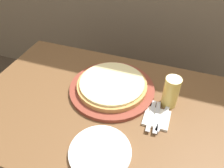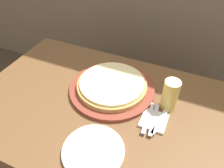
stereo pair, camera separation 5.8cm
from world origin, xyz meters
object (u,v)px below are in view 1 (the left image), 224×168
(fork, at_px, (151,115))
(spoon, at_px, (163,118))
(pizza_on_board, at_px, (112,86))
(dinner_plate, at_px, (100,152))
(beer_glass, at_px, (171,91))
(dinner_knife, at_px, (157,117))

(fork, bearing_deg, spoon, 0.00)
(pizza_on_board, xyz_separation_m, dinner_plate, (0.07, -0.35, -0.02))
(dinner_plate, bearing_deg, pizza_on_board, 102.06)
(beer_glass, xyz_separation_m, dinner_knife, (-0.03, -0.11, -0.07))
(beer_glass, height_order, spoon, beer_glass)
(dinner_plate, xyz_separation_m, dinner_knife, (0.17, 0.24, 0.01))
(pizza_on_board, xyz_separation_m, fork, (0.22, -0.11, -0.01))
(fork, distance_m, dinner_knife, 0.02)
(dinner_plate, bearing_deg, fork, 58.42)
(beer_glass, xyz_separation_m, dinner_plate, (-0.20, -0.34, -0.07))
(dinner_knife, bearing_deg, fork, 180.00)
(pizza_on_board, distance_m, spoon, 0.29)
(pizza_on_board, height_order, fork, pizza_on_board)
(pizza_on_board, height_order, spoon, pizza_on_board)
(pizza_on_board, bearing_deg, dinner_plate, -77.94)
(fork, xyz_separation_m, spoon, (0.05, 0.00, 0.00))
(fork, height_order, spoon, same)
(pizza_on_board, relative_size, spoon, 2.73)
(fork, bearing_deg, dinner_knife, 0.00)
(dinner_plate, height_order, spoon, dinner_plate)
(fork, bearing_deg, pizza_on_board, 153.36)
(dinner_plate, distance_m, dinner_knife, 0.29)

